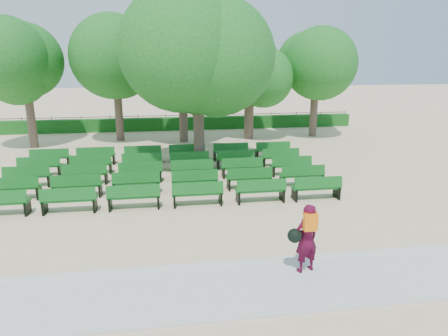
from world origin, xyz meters
name	(u,v)px	position (x,y,z in m)	size (l,w,h in m)	color
ground	(196,189)	(0.00, 0.00, 0.00)	(120.00, 120.00, 0.00)	beige
paving	(223,290)	(0.00, -7.40, 0.03)	(30.00, 2.20, 0.06)	silver
curb	(216,264)	(0.00, -6.25, 0.05)	(30.00, 0.12, 0.10)	silver
hedge	(180,124)	(0.00, 14.00, 0.45)	(26.00, 0.70, 0.90)	#175A1A
fence	(180,129)	(0.00, 14.40, 0.00)	(26.00, 0.10, 1.02)	black
tree_line	(183,140)	(0.00, 10.00, 0.00)	(21.80, 6.80, 7.04)	#1F7022
bench_array	(166,178)	(-1.16, 1.35, 0.09)	(1.82, 0.61, 1.14)	#105D1A
tree_among	(198,67)	(0.43, 3.10, 4.68)	(5.27, 5.27, 7.06)	brown
person	(306,237)	(2.06, -6.91, 0.95)	(0.85, 0.58, 1.72)	#440920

